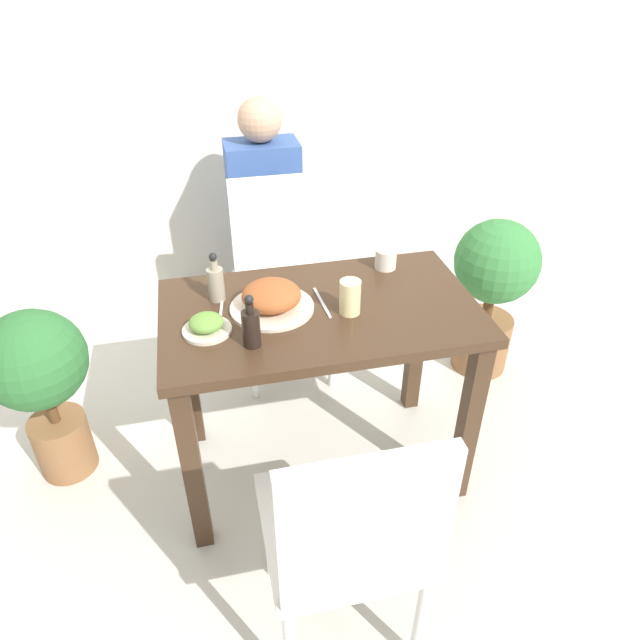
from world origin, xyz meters
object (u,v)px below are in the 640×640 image
sauce_bottle (216,282)px  potted_plant_left (40,378)px  chair_far (281,269)px  person_figure (266,221)px  side_plate (206,325)px  drink_cup (386,259)px  chair_near (350,533)px  juice_glass (350,297)px  condiment_bottle (251,326)px  food_plate (272,298)px  potted_plant_right (493,284)px

sauce_bottle → potted_plant_left: size_ratio=0.24×
chair_far → person_figure: (-0.01, 0.36, 0.08)m
side_plate → drink_cup: size_ratio=1.94×
chair_near → juice_glass: (0.17, 0.64, 0.29)m
potted_plant_left → sauce_bottle: bearing=-6.8°
drink_cup → person_figure: (-0.33, 0.85, -0.19)m
chair_far → condiment_bottle: (-0.22, -0.87, 0.30)m
food_plate → condiment_bottle: bearing=-115.8°
food_plate → drink_cup: size_ratio=3.51×
drink_cup → condiment_bottle: bearing=-145.6°
juice_glass → sauce_bottle: size_ratio=0.67×
food_plate → juice_glass: size_ratio=2.38×
person_figure → juice_glass: bearing=-83.8°
potted_plant_left → potted_plant_right: size_ratio=0.94×
food_plate → sauce_bottle: sauce_bottle is taller
food_plate → juice_glass: 0.25m
side_plate → sauce_bottle: sauce_bottle is taller
sauce_bottle → person_figure: person_figure is taller
food_plate → person_figure: person_figure is taller
chair_near → condiment_bottle: bearing=-72.9°
person_figure → chair_far: bearing=-87.9°
chair_far → sauce_bottle: size_ratio=5.16×
chair_far → side_plate: 0.88m
sauce_bottle → condiment_bottle: (0.08, -0.28, 0.00)m
chair_far → potted_plant_left: chair_far is taller
sauce_bottle → juice_glass: bearing=-23.2°
sauce_bottle → potted_plant_right: bearing=14.7°
drink_cup → potted_plant_left: (-1.26, -0.01, -0.32)m
side_plate → sauce_bottle: (0.05, 0.18, 0.04)m
sauce_bottle → chair_far: bearing=62.6°
food_plate → side_plate: 0.23m
chair_near → juice_glass: bearing=-104.6°
side_plate → drink_cup: (0.66, 0.27, 0.01)m
food_plate → drink_cup: (0.45, 0.19, -0.01)m
food_plate → drink_cup: bearing=22.6°
juice_glass → sauce_bottle: bearing=156.8°
chair_far → juice_glass: size_ratio=7.73×
potted_plant_left → chair_far: bearing=28.1°
side_plate → drink_cup: drink_cup is taller
chair_near → potted_plant_left: 1.26m
juice_glass → potted_plant_right: 1.01m
food_plate → juice_glass: (0.24, -0.07, 0.02)m
side_plate → food_plate: bearing=21.1°
sauce_bottle → condiment_bottle: 0.29m
juice_glass → potted_plant_left: juice_glass is taller
condiment_bottle → person_figure: 1.26m
chair_near → juice_glass: 0.72m
side_plate → condiment_bottle: size_ratio=0.88×
chair_far → condiment_bottle: 0.94m
potted_plant_right → potted_plant_left: bearing=-172.6°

